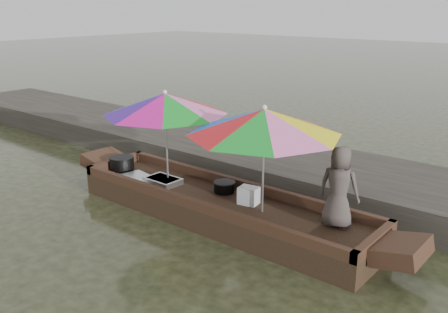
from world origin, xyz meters
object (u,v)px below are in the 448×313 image
Objects in this scene: boat_hull at (220,209)px; umbrella_stern at (263,160)px; cooking_pot at (122,163)px; charcoal_grill at (224,187)px; tray_crayfish at (163,181)px; umbrella_bow at (166,138)px; supply_bag at (249,195)px; vendor at (339,187)px; tray_scallop at (138,178)px.

umbrella_stern is (0.79, 0.00, 0.95)m from boat_hull.
charcoal_grill is (2.15, 0.28, -0.04)m from cooking_pot.
umbrella_stern is (3.06, 0.02, 0.66)m from cooking_pot.
tray_crayfish is 0.29× the size of umbrella_bow.
umbrella_stern reaches higher than supply_bag.
boat_hull is at bearing -0.80° from vendor.
boat_hull is 8.78× the size of tray_scallop.
umbrella_stern reaches higher than cooking_pot.
charcoal_grill reaches higher than tray_crayfish.
charcoal_grill is 1.24m from umbrella_bow.
charcoal_grill is 1.18m from umbrella_stern.
boat_hull is 1.47m from umbrella_bow.
supply_bag is 0.14× the size of umbrella_bow.
boat_hull is 8.78× the size of tray_crayfish.
umbrella_bow is (-1.00, -0.26, 0.70)m from charcoal_grill.
cooking_pot is at bearing -178.98° from umbrella_bow.
supply_bag is (1.63, 0.19, 0.09)m from tray_crayfish.
cooking_pot is 0.22× the size of umbrella_bow.
tray_crayfish is 1.64m from supply_bag.
vendor is (3.47, 0.46, 0.53)m from tray_scallop.
umbrella_stern is at bearing 2.17° from tray_crayfish.
umbrella_stern is at bearing 5.10° from tray_scallop.
supply_bag is 0.25× the size of vendor.
tray_crayfish is at bearing -161.96° from charcoal_grill.
boat_hull is 0.56m from supply_bag.
charcoal_grill is 0.16× the size of umbrella_bow.
tray_crayfish is at bearing -118.10° from umbrella_bow.
supply_bag is (0.59, -0.15, 0.05)m from charcoal_grill.
umbrella_bow is at bearing -175.82° from supply_bag.
charcoal_grill reaches higher than tray_scallop.
charcoal_grill is at bearing 14.81° from umbrella_bow.
supply_bag reaches higher than tray_crayfish.
boat_hull is at bearing 180.00° from umbrella_stern.
supply_bag reaches higher than boat_hull.
vendor reaches higher than tray_scallop.
tray_scallop is 1.58m from charcoal_grill.
umbrella_stern is at bearing 0.00° from boat_hull.
charcoal_grill is (1.04, 0.34, 0.03)m from tray_crayfish.
tray_crayfish is 0.52× the size of vendor.
tray_crayfish reaches higher than tray_scallop.
umbrella_bow is (-1.59, -0.12, 0.65)m from supply_bag.
tray_scallop is 3.54m from vendor.
supply_bag is at bearing -3.00° from vendor.
tray_scallop is at bearing -0.88° from vendor.
cooking_pot is at bearing -4.77° from vendor.
umbrella_bow reaches higher than vendor.
cooking_pot is 1.31× the size of charcoal_grill.
boat_hull is at bearing 7.54° from tray_scallop.
cooking_pot is 0.68m from tray_scallop.
cooking_pot is 0.75× the size of tray_scallop.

